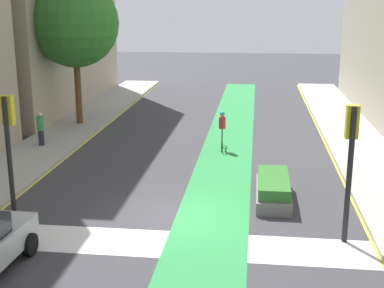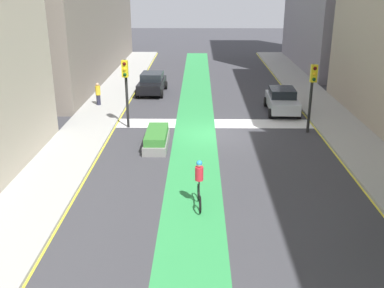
{
  "view_description": "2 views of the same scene",
  "coord_description": "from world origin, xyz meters",
  "px_view_note": "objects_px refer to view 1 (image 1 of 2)",
  "views": [
    {
      "loc": [
        2.45,
        -16.0,
        6.76
      ],
      "look_at": [
        0.0,
        4.27,
        1.36
      ],
      "focal_mm": 49.81,
      "sensor_mm": 36.0,
      "label": 1
    },
    {
      "loc": [
        0.97,
        24.08,
        8.27
      ],
      "look_at": [
        1.26,
        4.87,
        1.18
      ],
      "focal_mm": 41.59,
      "sensor_mm": 36.0,
      "label": 2
    }
  ],
  "objects_px": {
    "traffic_signal_near_right": "(351,147)",
    "pedestrian_sidewalk_left_a": "(41,129)",
    "traffic_signal_near_left": "(9,132)",
    "street_tree_near": "(74,23)",
    "median_planter": "(273,189)",
    "cyclist_in_lane": "(222,130)"
  },
  "relations": [
    {
      "from": "traffic_signal_near_right",
      "to": "street_tree_near",
      "type": "xyz_separation_m",
      "value": [
        -12.65,
        13.8,
        2.88
      ]
    },
    {
      "from": "cyclist_in_lane",
      "to": "pedestrian_sidewalk_left_a",
      "type": "height_order",
      "value": "cyclist_in_lane"
    },
    {
      "from": "traffic_signal_near_left",
      "to": "pedestrian_sidewalk_left_a",
      "type": "distance_m",
      "value": 8.53
    },
    {
      "from": "traffic_signal_near_left",
      "to": "street_tree_near",
      "type": "xyz_separation_m",
      "value": [
        -2.13,
        13.01,
        2.93
      ]
    },
    {
      "from": "street_tree_near",
      "to": "median_planter",
      "type": "height_order",
      "value": "street_tree_near"
    },
    {
      "from": "traffic_signal_near_right",
      "to": "pedestrian_sidewalk_left_a",
      "type": "xyz_separation_m",
      "value": [
        -12.87,
        8.78,
        -1.86
      ]
    },
    {
      "from": "traffic_signal_near_left",
      "to": "median_planter",
      "type": "bearing_deg",
      "value": 14.98
    },
    {
      "from": "cyclist_in_lane",
      "to": "pedestrian_sidewalk_left_a",
      "type": "distance_m",
      "value": 8.67
    },
    {
      "from": "cyclist_in_lane",
      "to": "median_planter",
      "type": "relative_size",
      "value": 0.57
    },
    {
      "from": "traffic_signal_near_right",
      "to": "street_tree_near",
      "type": "relative_size",
      "value": 0.5
    },
    {
      "from": "traffic_signal_near_right",
      "to": "cyclist_in_lane",
      "type": "height_order",
      "value": "traffic_signal_near_right"
    },
    {
      "from": "median_planter",
      "to": "street_tree_near",
      "type": "bearing_deg",
      "value": 134.79
    },
    {
      "from": "traffic_signal_near_right",
      "to": "street_tree_near",
      "type": "height_order",
      "value": "street_tree_near"
    },
    {
      "from": "traffic_signal_near_right",
      "to": "traffic_signal_near_left",
      "type": "distance_m",
      "value": 10.55
    },
    {
      "from": "pedestrian_sidewalk_left_a",
      "to": "median_planter",
      "type": "distance_m",
      "value": 12.3
    },
    {
      "from": "traffic_signal_near_right",
      "to": "pedestrian_sidewalk_left_a",
      "type": "relative_size",
      "value": 2.48
    },
    {
      "from": "pedestrian_sidewalk_left_a",
      "to": "median_planter",
      "type": "xyz_separation_m",
      "value": [
        10.88,
        -5.71,
        -0.57
      ]
    },
    {
      "from": "traffic_signal_near_left",
      "to": "street_tree_near",
      "type": "distance_m",
      "value": 13.51
    },
    {
      "from": "traffic_signal_near_left",
      "to": "traffic_signal_near_right",
      "type": "bearing_deg",
      "value": -4.28
    },
    {
      "from": "traffic_signal_near_left",
      "to": "street_tree_near",
      "type": "bearing_deg",
      "value": 99.28
    },
    {
      "from": "pedestrian_sidewalk_left_a",
      "to": "median_planter",
      "type": "bearing_deg",
      "value": -27.71
    },
    {
      "from": "traffic_signal_near_left",
      "to": "street_tree_near",
      "type": "height_order",
      "value": "street_tree_near"
    }
  ]
}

